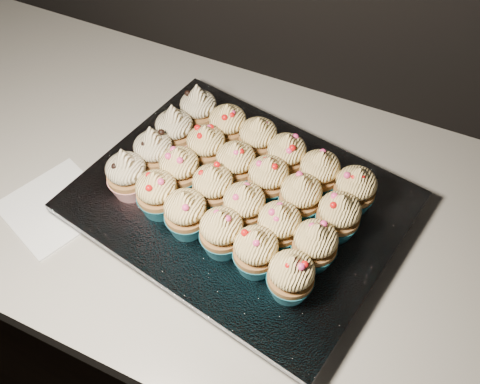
{
  "coord_description": "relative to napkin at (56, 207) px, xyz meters",
  "views": [
    {
      "loc": [
        0.14,
        1.22,
        1.58
      ],
      "look_at": [
        -0.08,
        1.68,
        0.95
      ],
      "focal_mm": 40.0,
      "sensor_mm": 36.0,
      "label": 1
    }
  ],
  "objects": [
    {
      "name": "cupcake_22",
      "position": [
        0.37,
        0.18,
        0.07
      ],
      "size": [
        0.06,
        0.06,
        0.08
      ],
      "color": "#196678",
      "rests_on": "foil_lining"
    },
    {
      "name": "cupcake_15",
      "position": [
        0.3,
        0.14,
        0.07
      ],
      "size": [
        0.06,
        0.06,
        0.08
      ],
      "color": "#196678",
      "rests_on": "foil_lining"
    },
    {
      "name": "worktop",
      "position": [
        0.34,
        0.14,
        -0.02
      ],
      "size": [
        2.44,
        0.64,
        0.04
      ],
      "primitive_type": "cube",
      "color": "beige",
      "rests_on": "cabinet"
    },
    {
      "name": "cupcake_0",
      "position": [
        0.11,
        0.06,
        0.07
      ],
      "size": [
        0.06,
        0.06,
        0.1
      ],
      "color": "#A21618",
      "rests_on": "foil_lining"
    },
    {
      "name": "cupcake_7",
      "position": [
        0.18,
        0.1,
        0.07
      ],
      "size": [
        0.06,
        0.06,
        0.08
      ],
      "color": "#196678",
      "rests_on": "foil_lining"
    },
    {
      "name": "cupcake_4",
      "position": [
        0.34,
        0.02,
        0.07
      ],
      "size": [
        0.06,
        0.06,
        0.08
      ],
      "color": "#196678",
      "rests_on": "foil_lining"
    },
    {
      "name": "cupcake_16",
      "position": [
        0.36,
        0.13,
        0.07
      ],
      "size": [
        0.06,
        0.06,
        0.08
      ],
      "color": "#196678",
      "rests_on": "foil_lining"
    },
    {
      "name": "cupcake_10",
      "position": [
        0.35,
        0.07,
        0.07
      ],
      "size": [
        0.06,
        0.06,
        0.08
      ],
      "color": "#196678",
      "rests_on": "foil_lining"
    },
    {
      "name": "cupcake_18",
      "position": [
        0.14,
        0.23,
        0.07
      ],
      "size": [
        0.06,
        0.06,
        0.1
      ],
      "color": "#A21618",
      "rests_on": "foil_lining"
    },
    {
      "name": "cupcake_19",
      "position": [
        0.2,
        0.22,
        0.07
      ],
      "size": [
        0.06,
        0.06,
        0.08
      ],
      "color": "#196678",
      "rests_on": "foil_lining"
    },
    {
      "name": "cupcake_11",
      "position": [
        0.41,
        0.06,
        0.07
      ],
      "size": [
        0.06,
        0.06,
        0.08
      ],
      "color": "#196678",
      "rests_on": "foil_lining"
    },
    {
      "name": "cupcake_12",
      "position": [
        0.13,
        0.17,
        0.07
      ],
      "size": [
        0.06,
        0.06,
        0.1
      ],
      "color": "#A21618",
      "rests_on": "foil_lining"
    },
    {
      "name": "foil_lining",
      "position": [
        0.27,
        0.12,
        0.03
      ],
      "size": [
        0.53,
        0.44,
        0.01
      ],
      "primitive_type": "cube",
      "rotation": [
        0.0,
        0.0,
        -0.18
      ],
      "color": "silver",
      "rests_on": "baking_tray"
    },
    {
      "name": "cupcake_20",
      "position": [
        0.26,
        0.21,
        0.07
      ],
      "size": [
        0.06,
        0.06,
        0.08
      ],
      "color": "#196678",
      "rests_on": "foil_lining"
    },
    {
      "name": "cupcake_8",
      "position": [
        0.24,
        0.09,
        0.07
      ],
      "size": [
        0.06,
        0.06,
        0.08
      ],
      "color": "#196678",
      "rests_on": "foil_lining"
    },
    {
      "name": "cupcake_2",
      "position": [
        0.22,
        0.03,
        0.07
      ],
      "size": [
        0.06,
        0.06,
        0.08
      ],
      "color": "#196678",
      "rests_on": "foil_lining"
    },
    {
      "name": "cupcake_17",
      "position": [
        0.42,
        0.12,
        0.07
      ],
      "size": [
        0.06,
        0.06,
        0.08
      ],
      "color": "#196678",
      "rests_on": "foil_lining"
    },
    {
      "name": "cupcake_9",
      "position": [
        0.29,
        0.08,
        0.07
      ],
      "size": [
        0.06,
        0.06,
        0.08
      ],
      "color": "#196678",
      "rests_on": "foil_lining"
    },
    {
      "name": "cupcake_3",
      "position": [
        0.28,
        0.03,
        0.07
      ],
      "size": [
        0.06,
        0.06,
        0.08
      ],
      "color": "#196678",
      "rests_on": "foil_lining"
    },
    {
      "name": "cupcake_14",
      "position": [
        0.25,
        0.15,
        0.07
      ],
      "size": [
        0.06,
        0.06,
        0.08
      ],
      "color": "#196678",
      "rests_on": "foil_lining"
    },
    {
      "name": "napkin",
      "position": [
        0.0,
        0.0,
        0.0
      ],
      "size": [
        0.19,
        0.19,
        0.0
      ],
      "primitive_type": "cube",
      "rotation": [
        0.0,
        0.0,
        -0.36
      ],
      "color": "white",
      "rests_on": "worktop"
    },
    {
      "name": "cupcake_1",
      "position": [
        0.17,
        0.05,
        0.07
      ],
      "size": [
        0.06,
        0.06,
        0.08
      ],
      "color": "#196678",
      "rests_on": "foil_lining"
    },
    {
      "name": "baking_tray",
      "position": [
        0.27,
        0.12,
        0.01
      ],
      "size": [
        0.48,
        0.4,
        0.02
      ],
      "primitive_type": "cube",
      "rotation": [
        0.0,
        0.0,
        -0.18
      ],
      "color": "black",
      "rests_on": "worktop"
    },
    {
      "name": "cupcake_5",
      "position": [
        0.39,
        0.0,
        0.07
      ],
      "size": [
        0.06,
        0.06,
        0.08
      ],
      "color": "#196678",
      "rests_on": "foil_lining"
    },
    {
      "name": "cupcake_21",
      "position": [
        0.31,
        0.2,
        0.07
      ],
      "size": [
        0.06,
        0.06,
        0.08
      ],
      "color": "#196678",
      "rests_on": "foil_lining"
    },
    {
      "name": "cupcake_6",
      "position": [
        0.12,
        0.11,
        0.07
      ],
      "size": [
        0.06,
        0.06,
        0.1
      ],
      "color": "#A21618",
      "rests_on": "foil_lining"
    },
    {
      "name": "cupcake_13",
      "position": [
        0.19,
        0.16,
        0.07
      ],
      "size": [
        0.06,
        0.06,
        0.08
      ],
      "color": "#196678",
      "rests_on": "foil_lining"
    },
    {
      "name": "cabinet",
      "position": [
        0.34,
        0.14,
        -0.47
      ],
      "size": [
        2.4,
        0.6,
        0.86
      ],
      "primitive_type": "cube",
      "color": "black",
      "rests_on": "ground"
    },
    {
      "name": "cupcake_23",
      "position": [
        0.43,
        0.18,
        0.07
      ],
      "size": [
        0.06,
        0.06,
        0.08
      ],
      "color": "#196678",
      "rests_on": "foil_lining"
    }
  ]
}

